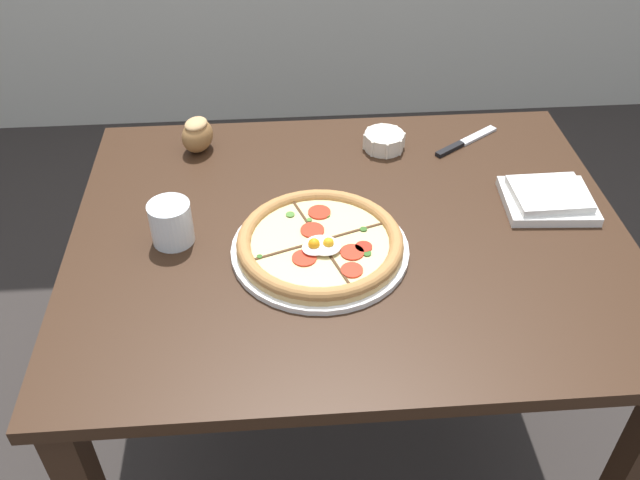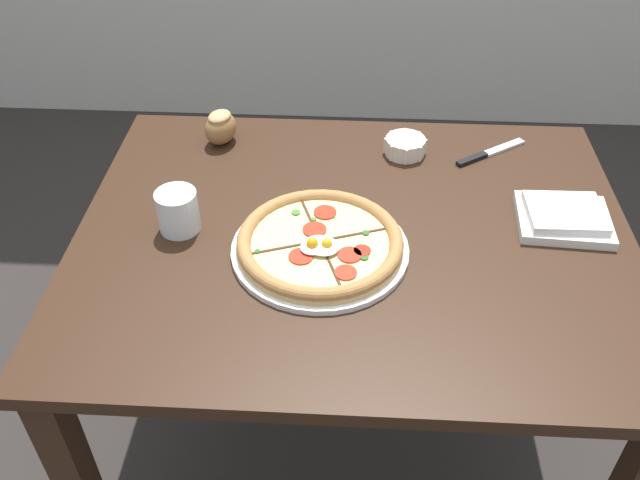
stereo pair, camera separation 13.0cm
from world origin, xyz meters
name	(u,v)px [view 1 (the left image)]	position (x,y,z in m)	size (l,w,h in m)	color
ground_plane	(342,445)	(0.00, 0.00, 0.00)	(12.00, 12.00, 0.00)	#2D2826
dining_table	(348,271)	(0.00, 0.00, 0.66)	(1.13, 0.89, 0.77)	#331E11
pizza	(320,244)	(-0.07, -0.07, 0.79)	(0.35, 0.35, 0.05)	white
ramekin_bowl	(384,140)	(0.11, 0.30, 0.80)	(0.10, 0.10, 0.04)	silver
napkin_folded	(548,198)	(0.43, 0.05, 0.79)	(0.20, 0.17, 0.04)	silver
bread_piece_near	(197,134)	(-0.32, 0.33, 0.82)	(0.10, 0.11, 0.08)	olive
knife_main	(465,142)	(0.31, 0.31, 0.78)	(0.18, 0.13, 0.01)	silver
water_glass	(172,225)	(-0.35, -0.01, 0.81)	(0.08, 0.08, 0.09)	white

